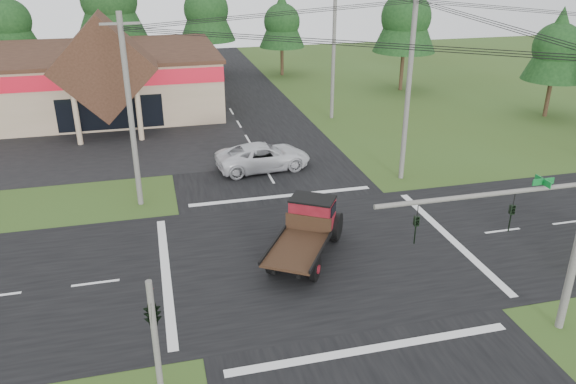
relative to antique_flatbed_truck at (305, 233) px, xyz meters
name	(u,v)px	position (x,y,z in m)	size (l,w,h in m)	color
ground	(316,255)	(0.56, 0.00, -1.28)	(120.00, 120.00, 0.00)	#374D1B
road_ns	(316,255)	(0.56, 0.00, -1.27)	(12.00, 120.00, 0.02)	black
road_ew	(316,255)	(0.56, 0.00, -1.26)	(120.00, 12.00, 0.02)	black
parking_apron	(54,150)	(-13.44, 19.00, -1.26)	(28.00, 14.00, 0.02)	black
cvs_building	(43,81)	(-15.14, 29.57, 1.50)	(30.40, 18.20, 9.19)	#9D896A
traffic_signal_mast	(542,229)	(6.38, -7.50, 3.15)	(8.12, 0.24, 7.00)	#595651
traffic_signal_corner	(151,303)	(-6.94, -7.32, 2.25)	(0.53, 2.48, 4.40)	#595651
utility_pole_nw	(130,112)	(-7.44, 8.00, 4.11)	(2.00, 0.30, 10.50)	#595651
utility_pole_ne	(409,85)	(8.56, 8.00, 4.61)	(2.00, 0.30, 11.50)	#595651
utility_pole_n	(334,49)	(8.56, 22.00, 4.46)	(2.00, 0.30, 11.20)	#595651
tree_row_b	(8,19)	(-19.44, 42.00, 5.43)	(5.60, 5.60, 10.10)	#332316
tree_row_d	(206,7)	(0.56, 42.00, 6.10)	(6.16, 6.16, 11.11)	#332316
tree_row_e	(282,20)	(8.56, 40.00, 4.76)	(5.04, 5.04, 9.09)	#332316
tree_side_ne	(406,15)	(18.56, 30.00, 6.10)	(6.16, 6.16, 11.11)	#332316
tree_side_e_near	(558,45)	(26.56, 18.00, 4.76)	(5.04, 5.04, 9.09)	#332316
antique_flatbed_truck	(305,233)	(0.00, 0.00, 0.00)	(2.33, 6.11, 2.55)	#590C13
white_pickup	(263,156)	(0.45, 11.67, -0.42)	(2.83, 6.14, 1.71)	silver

